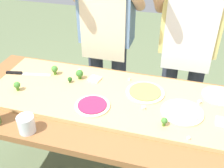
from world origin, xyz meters
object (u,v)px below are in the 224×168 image
at_px(cook_left, 106,29).
at_px(cook_right, 189,38).
at_px(pizza_whole_white_garlic, 219,96).
at_px(broccoli_floret_back_mid, 17,85).
at_px(flour_cup, 27,125).
at_px(chefs_knife, 22,73).
at_px(broccoli_floret_front_right, 70,79).
at_px(pizza_slice_far_left, 223,122).
at_px(cheese_crumble_b, 79,70).
at_px(cheese_crumble_d, 129,79).
at_px(pizza_whole_pesto_green, 145,92).
at_px(cheese_crumble_c, 200,102).
at_px(prep_table, 113,118).
at_px(pizza_whole_beet_magenta, 92,106).
at_px(pizza_slice_near_left, 95,79).
at_px(broccoli_floret_center_right, 164,121).
at_px(broccoli_floret_front_mid, 55,69).
at_px(cheese_crumble_a, 189,138).
at_px(pizza_whole_cheese_artichoke, 182,112).
at_px(broccoli_floret_center_left, 80,74).
at_px(cheese_crumble_e, 143,108).

xyz_separation_m(cook_left, cook_right, (0.61, 0.00, 0.00)).
bearing_deg(pizza_whole_white_garlic, cook_right, 118.26).
height_order(broccoli_floret_back_mid, flour_cup, flour_cup).
distance_m(chefs_knife, broccoli_floret_front_right, 0.36).
height_order(pizza_slice_far_left, cook_right, cook_right).
bearing_deg(cheese_crumble_b, cheese_crumble_d, -2.89).
bearing_deg(pizza_slice_far_left, pizza_whole_pesto_green, 160.56).
bearing_deg(cheese_crumble_c, prep_table, -165.73).
height_order(pizza_whole_beet_magenta, broccoli_floret_front_right, broccoli_floret_front_right).
bearing_deg(chefs_knife, pizza_slice_far_left, -6.60).
bearing_deg(pizza_slice_near_left, pizza_whole_white_garlic, 1.98).
distance_m(broccoli_floret_center_right, cheese_crumble_d, 0.47).
bearing_deg(broccoli_floret_front_mid, cheese_crumble_a, -22.74).
xyz_separation_m(pizza_whole_beet_magenta, flour_cup, (-0.27, -0.26, 0.01)).
bearing_deg(pizza_whole_white_garlic, pizza_whole_cheese_artichoke, -133.29).
bearing_deg(broccoli_floret_center_right, pizza_slice_far_left, 19.15).
relative_size(pizza_slice_far_left, cheese_crumble_b, 5.10).
distance_m(cheese_crumble_c, cook_right, 0.55).
bearing_deg(broccoli_floret_center_right, pizza_slice_near_left, 146.87).
bearing_deg(cheese_crumble_c, cook_right, 101.88).
relative_size(prep_table, cheese_crumble_a, 132.60).
bearing_deg(broccoli_floret_center_left, broccoli_floret_front_right, -126.78).
bearing_deg(pizza_whole_pesto_green, pizza_slice_near_left, 170.28).
relative_size(cheese_crumble_d, cook_left, 0.01).
bearing_deg(flour_cup, cheese_crumble_c, 27.94).
xyz_separation_m(cheese_crumble_a, cheese_crumble_b, (-0.77, 0.47, 0.00)).
bearing_deg(cheese_crumble_e, flour_cup, -150.35).
xyz_separation_m(prep_table, cheese_crumble_a, (0.44, -0.19, 0.13)).
relative_size(pizza_slice_far_left, broccoli_floret_front_right, 1.89).
height_order(prep_table, broccoli_floret_front_right, broccoli_floret_front_right).
relative_size(cheese_crumble_a, cook_right, 0.01).
bearing_deg(pizza_slice_near_left, broccoli_floret_center_left, -172.05).
height_order(flour_cup, cook_right, cook_right).
distance_m(pizza_whole_pesto_green, broccoli_floret_center_right, 0.30).
distance_m(pizza_slice_far_left, broccoli_floret_center_left, 0.92).
height_order(pizza_slice_far_left, broccoli_floret_center_left, broccoli_floret_center_left).
bearing_deg(cheese_crumble_e, pizza_whole_white_garlic, 30.04).
bearing_deg(cheese_crumble_c, broccoli_floret_center_left, 175.47).
distance_m(cheese_crumble_b, flour_cup, 0.61).
height_order(pizza_whole_pesto_green, flour_cup, flour_cup).
relative_size(pizza_slice_far_left, broccoli_floret_center_left, 1.16).
bearing_deg(cheese_crumble_a, pizza_whole_white_garlic, 68.77).
bearing_deg(cook_right, flour_cup, -127.74).
xyz_separation_m(pizza_slice_far_left, cheese_crumble_e, (-0.43, 0.00, 0.00)).
xyz_separation_m(broccoli_floret_center_left, cheese_crumble_c, (0.77, -0.06, -0.03)).
bearing_deg(cheese_crumble_c, flour_cup, -152.06).
xyz_separation_m(pizza_whole_beet_magenta, pizza_slice_far_left, (0.72, 0.06, -0.00)).
xyz_separation_m(broccoli_floret_back_mid, broccoli_floret_front_right, (0.28, 0.17, -0.01)).
bearing_deg(cheese_crumble_d, broccoli_floret_back_mid, -154.83).
height_order(prep_table, pizza_whole_pesto_green, pizza_whole_pesto_green).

